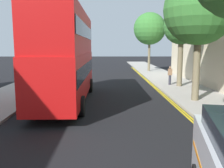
# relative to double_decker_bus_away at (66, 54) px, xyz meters

# --- Properties ---
(sidewalk_right) EXTENTS (4.00, 80.00, 0.14)m
(sidewalk_right) POSITION_rel_double_decker_bus_away_xyz_m (8.78, 0.55, -2.96)
(sidewalk_right) COLOR #9E9991
(sidewalk_right) RESTS_ON ground
(sidewalk_left) EXTENTS (4.00, 80.00, 0.14)m
(sidewalk_left) POSITION_rel_double_decker_bus_away_xyz_m (-4.22, 0.55, -2.96)
(sidewalk_left) COLOR #9E9991
(sidewalk_left) RESTS_ON ground
(kerb_line_outer) EXTENTS (0.10, 56.00, 0.01)m
(kerb_line_outer) POSITION_rel_double_decker_bus_away_xyz_m (6.68, -1.45, -3.03)
(kerb_line_outer) COLOR yellow
(kerb_line_outer) RESTS_ON ground
(kerb_line_inner) EXTENTS (0.10, 56.00, 0.01)m
(kerb_line_inner) POSITION_rel_double_decker_bus_away_xyz_m (6.52, -1.45, -3.03)
(kerb_line_inner) COLOR yellow
(kerb_line_inner) RESTS_ON ground
(double_decker_bus_away) EXTENTS (2.84, 10.82, 5.64)m
(double_decker_bus_away) POSITION_rel_double_decker_bus_away_xyz_m (0.00, 0.00, 0.00)
(double_decker_bus_away) COLOR #B20F0F
(double_decker_bus_away) RESTS_ON ground
(pedestrian_far) EXTENTS (0.34, 0.22, 1.62)m
(pedestrian_far) POSITION_rel_double_decker_bus_away_xyz_m (8.03, 6.16, -2.04)
(pedestrian_far) COLOR #2D2D38
(pedestrian_far) RESTS_ON sidewalk_right
(street_tree_near) EXTENTS (4.25, 4.25, 7.65)m
(street_tree_near) POSITION_rel_double_decker_bus_away_xyz_m (8.05, -0.26, 2.60)
(street_tree_near) COLOR #6B6047
(street_tree_near) RESTS_ON sidewalk_right
(street_tree_mid) EXTENTS (4.36, 4.36, 7.94)m
(street_tree_mid) POSITION_rel_double_decker_bus_away_xyz_m (8.23, 18.94, 2.85)
(street_tree_mid) COLOR #6B6047
(street_tree_mid) RESTS_ON sidewalk_right
(street_tree_distant) EXTENTS (2.96, 2.96, 6.46)m
(street_tree_distant) POSITION_rel_double_decker_bus_away_xyz_m (8.66, 5.42, 2.00)
(street_tree_distant) COLOR #6B6047
(street_tree_distant) RESTS_ON sidewalk_right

